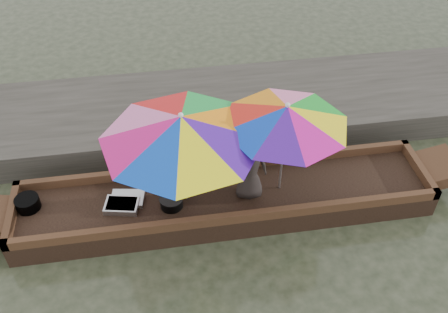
{
  "coord_description": "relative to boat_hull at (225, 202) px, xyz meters",
  "views": [
    {
      "loc": [
        -0.81,
        -5.06,
        5.67
      ],
      "look_at": [
        0.0,
        0.1,
        1.0
      ],
      "focal_mm": 40.0,
      "sensor_mm": 36.0,
      "label": 1
    }
  ],
  "objects": [
    {
      "name": "water",
      "position": [
        0.0,
        0.0,
        -0.17
      ],
      "size": [
        80.0,
        80.0,
        0.0
      ],
      "primitive_type": "plane",
      "color": "#242B1A",
      "rests_on": "ground"
    },
    {
      "name": "dock",
      "position": [
        0.0,
        2.2,
        0.08
      ],
      "size": [
        22.0,
        2.2,
        0.5
      ],
      "primitive_type": "cube",
      "color": "#2D2B26",
      "rests_on": "ground"
    },
    {
      "name": "boat_hull",
      "position": [
        0.0,
        0.0,
        0.0
      ],
      "size": [
        6.15,
        1.2,
        0.35
      ],
      "primitive_type": "cube",
      "color": "black",
      "rests_on": "water"
    },
    {
      "name": "cooking_pot",
      "position": [
        -2.83,
        0.16,
        0.27
      ],
      "size": [
        0.34,
        0.34,
        0.18
      ],
      "primitive_type": "cylinder",
      "color": "black",
      "rests_on": "boat_hull"
    },
    {
      "name": "tray_crayfish",
      "position": [
        -1.5,
        -0.04,
        0.22
      ],
      "size": [
        0.53,
        0.42,
        0.09
      ],
      "primitive_type": "cube",
      "rotation": [
        0.0,
        0.0,
        -0.2
      ],
      "color": "silver",
      "rests_on": "boat_hull"
    },
    {
      "name": "tray_scallop",
      "position": [
        -1.42,
        0.1,
        0.21
      ],
      "size": [
        0.52,
        0.4,
        0.06
      ],
      "primitive_type": "cube",
      "rotation": [
        0.0,
        0.0,
        -0.16
      ],
      "color": "silver",
      "rests_on": "boat_hull"
    },
    {
      "name": "charcoal_grill",
      "position": [
        -0.8,
        -0.12,
        0.25
      ],
      "size": [
        0.33,
        0.33,
        0.15
      ],
      "primitive_type": "cylinder",
      "color": "black",
      "rests_on": "boat_hull"
    },
    {
      "name": "supply_bag",
      "position": [
        -0.77,
        0.44,
        0.3
      ],
      "size": [
        0.35,
        0.32,
        0.26
      ],
      "primitive_type": "cube",
      "rotation": [
        0.0,
        0.0,
        0.43
      ],
      "color": "silver",
      "rests_on": "boat_hull"
    },
    {
      "name": "vendor",
      "position": [
        0.34,
        -0.06,
        0.71
      ],
      "size": [
        0.55,
        0.38,
        1.06
      ],
      "primitive_type": "imported",
      "rotation": [
        0.0,
        0.0,
        3.06
      ],
      "color": "black",
      "rests_on": "boat_hull"
    },
    {
      "name": "umbrella_bow",
      "position": [
        -0.57,
        0.0,
        0.95
      ],
      "size": [
        2.56,
        2.56,
        1.55
      ],
      "primitive_type": null,
      "rotation": [
        0.0,
        0.0,
        -0.16
      ],
      "color": "orange",
      "rests_on": "boat_hull"
    },
    {
      "name": "umbrella_stern",
      "position": [
        0.82,
        0.0,
        0.95
      ],
      "size": [
        1.8,
        1.8,
        1.55
      ],
      "primitive_type": null,
      "rotation": [
        0.0,
        0.0,
        0.04
      ],
      "color": "green",
      "rests_on": "boat_hull"
    }
  ]
}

